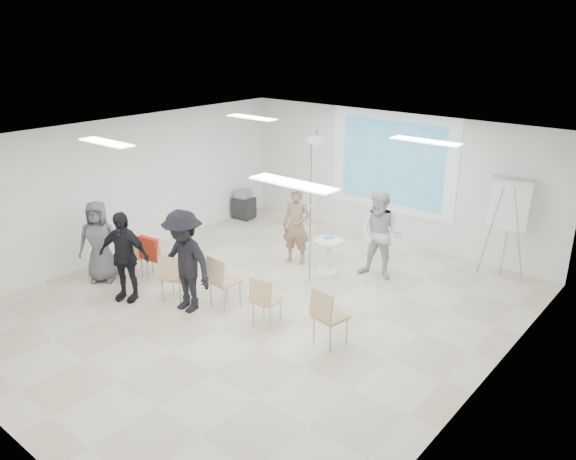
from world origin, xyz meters
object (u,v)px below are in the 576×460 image
Objects in this scene: chair_center at (221,278)px; chair_right_inner at (264,298)px; pedestal_table at (328,254)px; chair_left_mid at (156,255)px; audience_outer at (99,237)px; chair_far_left at (138,253)px; laptop at (176,275)px; flipchart_easel at (509,205)px; chair_right_far at (327,313)px; player_left at (296,221)px; audience_mid at (184,255)px; audience_left at (123,250)px; av_cart at (244,205)px; player_right at (380,230)px; chair_left_inner at (173,274)px.

chair_center reaches higher than chair_right_inner.
pedestal_table is 2.50m from chair_right_inner.
audience_outer is (-0.87, -0.67, 0.36)m from chair_left_mid.
chair_far_left reaches higher than laptop.
flipchart_easel reaches higher than chair_left_mid.
flipchart_easel is at bearing 33.77° from chair_left_mid.
audience_outer reaches higher than chair_right_far.
chair_left_mid is at bearing -133.60° from pedestal_table.
player_left is 0.89× the size of audience_mid.
chair_far_left is at bearing -167.43° from chair_right_far.
flipchart_easel is (4.96, 5.42, 0.55)m from audience_left.
flipchart_easel is 6.67m from av_cart.
chair_right_inner is 5.20m from flipchart_easel.
laptop is (-0.87, -0.31, -0.08)m from chair_center.
audience_left is (-3.09, -3.80, -0.04)m from player_right.
chair_far_left is 4.06m from av_cart.
audience_outer is (-2.40, -3.16, -0.02)m from player_left.
chair_far_left is at bearing -86.67° from av_cart.
player_left is at bearing 107.48° from chair_right_inner.
av_cart is at bearing 134.00° from player_left.
chair_left_inner is 3.09m from chair_right_far.
chair_right_far is 4.63m from flipchart_easel.
audience_mid reaches higher than chair_left_inner.
player_right is 2.89m from chair_right_far.
audience_mid is (1.18, 0.43, 0.08)m from audience_left.
laptop is at bearing -29.64° from audience_outer.
audience_outer is at bearing -175.35° from audience_mid.
chair_left_mid reaches higher than pedestal_table.
laptop is at bearing 159.74° from audience_mid.
player_left reaches higher than laptop.
audience_left reaches higher than chair_right_inner.
laptop is at bearing 179.04° from chair_right_inner.
audience_left is at bearing -147.64° from chair_center.
chair_left_mid is 1.07× the size of chair_right_inner.
chair_left_mid is (-2.37, -2.49, 0.15)m from pedestal_table.
player_right is at bearing 70.78° from chair_right_inner.
player_left is 3.39m from chair_right_far.
audience_mid reaches higher than av_cart.
audience_mid reaches higher than chair_far_left.
pedestal_table is 0.85× the size of chair_right_inner.
av_cart is (-0.51, 4.56, -0.56)m from audience_outer.
chair_right_inner is (1.86, 0.41, -0.03)m from chair_left_inner.
chair_far_left is at bearing -138.17° from pedestal_table.
chair_left_mid is 1.04m from chair_left_inner.
chair_right_far is (0.73, -2.76, -0.43)m from player_right.
chair_center reaches higher than chair_far_left.
chair_right_inner is at bearing -124.31° from flipchart_easel.
audience_mid reaches higher than audience_left.
chair_left_inner is at bearing -150.72° from chair_center.
chair_far_left is 0.83× the size of chair_right_far.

